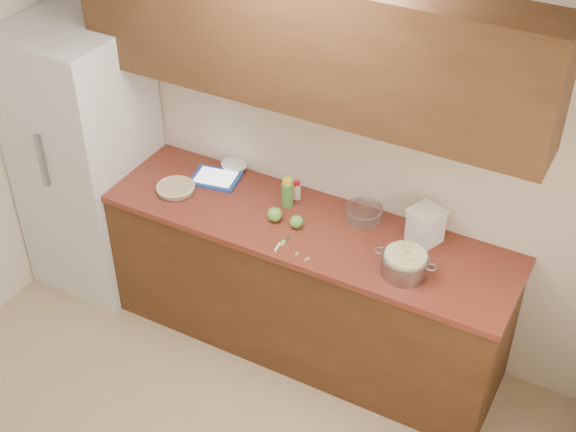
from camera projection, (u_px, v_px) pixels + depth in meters
The scene contains 19 objects.
room_shell at pixel (120, 338), 3.28m from camera, with size 3.60×3.60×3.60m.
counter_run at pixel (290, 280), 4.82m from camera, with size 2.64×0.68×0.92m.
upper_cabinets at pixel (305, 40), 4.03m from camera, with size 2.60×0.34×0.70m, color #503118.
fridge at pixel (88, 159), 5.08m from camera, with size 0.70×0.70×1.80m, color silver.
pie at pixel (176, 188), 4.76m from camera, with size 0.24×0.24×0.04m.
colander at pixel (405, 264), 4.14m from camera, with size 0.34×0.25×0.13m.
flour_canister at pixel (426, 225), 4.33m from camera, with size 0.21×0.21×0.21m.
tablet at pixel (216, 178), 4.86m from camera, with size 0.32×0.26×0.02m.
paring_knife at pixel (279, 246), 4.34m from camera, with size 0.04×0.16×0.02m.
lemon_bottle at pixel (287, 193), 4.60m from camera, with size 0.07×0.07×0.18m.
cinnamon_shaker at pixel (297, 190), 4.68m from camera, with size 0.05×0.05×0.11m.
vanilla_bottle at pixel (290, 197), 4.65m from camera, with size 0.03×0.03×0.09m.
mixing_bowl at pixel (364, 213), 4.52m from camera, with size 0.22×0.22×0.08m.
paper_towel at pixel (234, 164), 4.93m from camera, with size 0.17×0.14×0.07m, color white.
apple_left at pixel (275, 214), 4.51m from camera, with size 0.09×0.09×0.10m.
apple_center at pixel (296, 222), 4.46m from camera, with size 0.08×0.08×0.09m.
peel_a at pixel (283, 243), 4.37m from camera, with size 0.05×0.02×0.00m, color #8BB658.
peel_b at pixel (297, 254), 4.30m from camera, with size 0.03×0.01×0.00m, color #8BB658.
peel_c at pixel (307, 259), 4.27m from camera, with size 0.03×0.01×0.00m, color #8BB658.
Camera 1 is at (1.71, -1.71, 3.68)m, focal length 50.00 mm.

